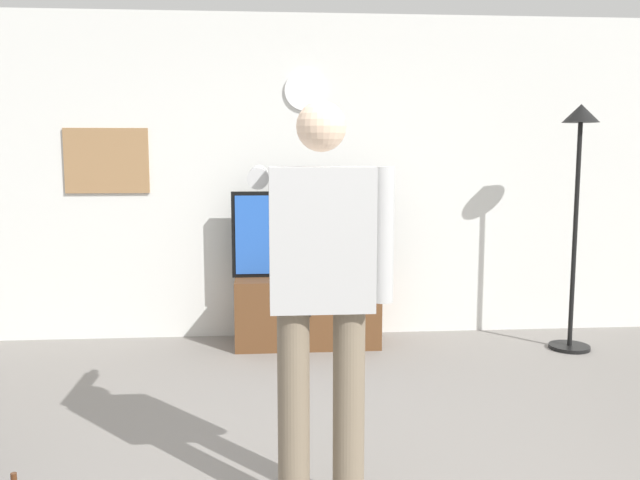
{
  "coord_description": "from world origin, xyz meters",
  "views": [
    {
      "loc": [
        -0.32,
        -2.79,
        1.58
      ],
      "look_at": [
        0.0,
        1.2,
        1.05
      ],
      "focal_mm": 37.91,
      "sensor_mm": 36.0,
      "label": 1
    }
  ],
  "objects_px": {
    "tv_stand": "(307,311)",
    "wall_clock": "(304,90)",
    "television": "(306,234)",
    "framed_picture": "(107,161)",
    "person_standing_nearer_lamp": "(321,282)",
    "floor_lamp": "(578,176)"
  },
  "relations": [
    {
      "from": "television",
      "to": "wall_clock",
      "type": "height_order",
      "value": "wall_clock"
    },
    {
      "from": "tv_stand",
      "to": "framed_picture",
      "type": "xyz_separation_m",
      "value": [
        -1.62,
        0.3,
        1.22
      ]
    },
    {
      "from": "tv_stand",
      "to": "framed_picture",
      "type": "distance_m",
      "value": 2.05
    },
    {
      "from": "tv_stand",
      "to": "television",
      "type": "xyz_separation_m",
      "value": [
        0.0,
        0.05,
        0.63
      ]
    },
    {
      "from": "tv_stand",
      "to": "wall_clock",
      "type": "distance_m",
      "value": 1.82
    },
    {
      "from": "floor_lamp",
      "to": "person_standing_nearer_lamp",
      "type": "bearing_deg",
      "value": -134.22
    },
    {
      "from": "tv_stand",
      "to": "wall_clock",
      "type": "relative_size",
      "value": 3.56
    },
    {
      "from": "wall_clock",
      "to": "television",
      "type": "bearing_deg",
      "value": -90.0
    },
    {
      "from": "person_standing_nearer_lamp",
      "to": "tv_stand",
      "type": "bearing_deg",
      "value": 87.79
    },
    {
      "from": "framed_picture",
      "to": "floor_lamp",
      "type": "xyz_separation_m",
      "value": [
        3.72,
        -0.61,
        -0.11
      ]
    },
    {
      "from": "wall_clock",
      "to": "person_standing_nearer_lamp",
      "type": "height_order",
      "value": "wall_clock"
    },
    {
      "from": "wall_clock",
      "to": "person_standing_nearer_lamp",
      "type": "xyz_separation_m",
      "value": [
        -0.1,
        -2.85,
        -1.05
      ]
    },
    {
      "from": "wall_clock",
      "to": "tv_stand",
      "type": "bearing_deg",
      "value": -90.0
    },
    {
      "from": "wall_clock",
      "to": "floor_lamp",
      "type": "relative_size",
      "value": 0.17
    },
    {
      "from": "tv_stand",
      "to": "television",
      "type": "relative_size",
      "value": 0.96
    },
    {
      "from": "tv_stand",
      "to": "floor_lamp",
      "type": "relative_size",
      "value": 0.6
    },
    {
      "from": "television",
      "to": "floor_lamp",
      "type": "xyz_separation_m",
      "value": [
        2.09,
        -0.36,
        0.48
      ]
    },
    {
      "from": "framed_picture",
      "to": "floor_lamp",
      "type": "distance_m",
      "value": 3.77
    },
    {
      "from": "framed_picture",
      "to": "person_standing_nearer_lamp",
      "type": "height_order",
      "value": "person_standing_nearer_lamp"
    },
    {
      "from": "wall_clock",
      "to": "person_standing_nearer_lamp",
      "type": "bearing_deg",
      "value": -91.99
    },
    {
      "from": "television",
      "to": "wall_clock",
      "type": "relative_size",
      "value": 3.7
    },
    {
      "from": "person_standing_nearer_lamp",
      "to": "wall_clock",
      "type": "bearing_deg",
      "value": 88.01
    }
  ]
}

